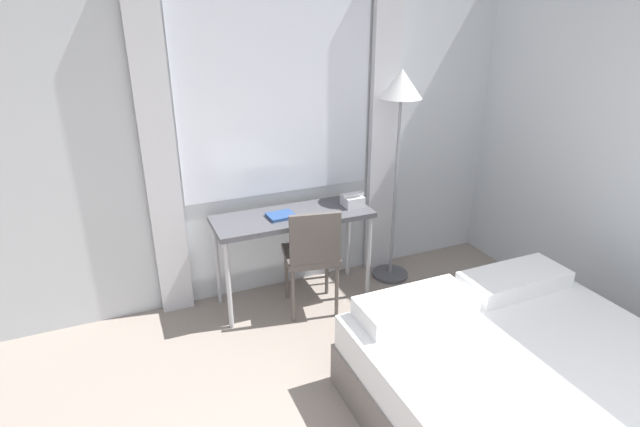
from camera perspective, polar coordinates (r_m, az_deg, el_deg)
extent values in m
cube|color=silver|center=(3.97, -5.40, 9.35)|extent=(5.10, 0.05, 2.70)
cube|color=white|center=(3.90, -4.87, 12.88)|extent=(1.54, 0.01, 1.50)
cube|color=silver|center=(3.74, -17.93, 6.74)|extent=(0.24, 0.06, 2.60)
cube|color=silver|center=(4.29, 7.21, 9.59)|extent=(0.24, 0.06, 2.60)
cube|color=silver|center=(3.99, 32.70, 5.95)|extent=(0.05, 4.04, 2.70)
cube|color=#4C4C51|center=(3.88, -3.12, -0.37)|extent=(1.24, 0.46, 0.04)
cylinder|color=#B2B2B7|center=(3.75, -10.41, -8.13)|extent=(0.04, 0.04, 0.72)
cylinder|color=#B2B2B7|center=(4.11, 5.58, -4.95)|extent=(0.04, 0.04, 0.72)
cylinder|color=#B2B2B7|center=(4.08, -11.67, -5.58)|extent=(0.04, 0.04, 0.72)
cylinder|color=#B2B2B7|center=(4.41, 3.23, -2.87)|extent=(0.04, 0.04, 0.72)
cube|color=#59514C|center=(3.88, -1.08, -4.75)|extent=(0.47, 0.47, 0.05)
cube|color=#59514C|center=(3.63, -0.55, -2.91)|extent=(0.38, 0.11, 0.39)
cylinder|color=#59514C|center=(3.83, -3.08, -9.41)|extent=(0.03, 0.03, 0.44)
cylinder|color=#59514C|center=(3.89, 1.92, -8.85)|extent=(0.03, 0.03, 0.44)
cylinder|color=#59514C|center=(4.12, -3.86, -6.96)|extent=(0.03, 0.03, 0.44)
cylinder|color=#59514C|center=(4.18, 0.78, -6.48)|extent=(0.03, 0.03, 0.44)
cube|color=white|center=(2.99, 26.38, -18.52)|extent=(1.69, 2.00, 0.22)
cube|color=white|center=(3.14, 10.86, -10.32)|extent=(0.72, 0.32, 0.12)
cube|color=white|center=(3.58, 21.32, -7.13)|extent=(0.72, 0.32, 0.12)
cylinder|color=#4C4C51|center=(4.58, 8.01, -6.87)|extent=(0.32, 0.32, 0.03)
cylinder|color=gray|center=(4.25, 8.58, 2.49)|extent=(0.02, 0.02, 1.56)
cone|color=silver|center=(4.04, 9.33, 14.42)|extent=(0.33, 0.33, 0.22)
cube|color=silver|center=(4.03, 3.74, 1.45)|extent=(0.16, 0.15, 0.08)
cube|color=silver|center=(4.01, 3.75, 2.17)|extent=(0.18, 0.05, 0.02)
cube|color=navy|center=(3.83, -4.48, -0.25)|extent=(0.21, 0.18, 0.02)
cube|color=white|center=(3.83, -4.48, -0.18)|extent=(0.20, 0.17, 0.01)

